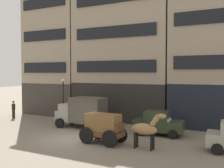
# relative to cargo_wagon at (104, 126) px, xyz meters

# --- Properties ---
(ground_plane) EXTENTS (120.00, 120.00, 0.00)m
(ground_plane) POSITION_rel_cargo_wagon_xyz_m (-2.55, 0.05, -1.15)
(ground_plane) COLOR slate
(building_far_left) EXTENTS (7.33, 5.54, 14.41)m
(building_far_left) POSITION_rel_cargo_wagon_xyz_m (-11.18, 9.30, 6.11)
(building_far_left) COLOR #38332D
(building_far_left) RESTS_ON ground_plane
(building_center_left) EXTENTS (10.30, 5.54, 13.81)m
(building_center_left) POSITION_rel_cargo_wagon_xyz_m (-2.72, 9.30, 5.80)
(building_center_left) COLOR black
(building_center_left) RESTS_ON ground_plane
(building_center_right) EXTENTS (7.67, 5.54, 18.49)m
(building_center_right) POSITION_rel_cargo_wagon_xyz_m (5.91, 9.30, 8.15)
(building_center_right) COLOR black
(building_center_right) RESTS_ON ground_plane
(cargo_wagon) EXTENTS (2.97, 1.64, 1.98)m
(cargo_wagon) POSITION_rel_cargo_wagon_xyz_m (0.00, 0.00, 0.00)
(cargo_wagon) COLOR brown
(cargo_wagon) RESTS_ON ground_plane
(draft_horse) EXTENTS (2.35, 0.68, 2.30)m
(draft_horse) POSITION_rel_cargo_wagon_xyz_m (2.95, -0.00, 0.12)
(draft_horse) COLOR #937047
(draft_horse) RESTS_ON ground_plane
(delivery_truck_near) EXTENTS (4.42, 2.29, 2.62)m
(delivery_truck_near) POSITION_rel_cargo_wagon_xyz_m (-4.14, 3.57, 0.28)
(delivery_truck_near) COLOR gray
(delivery_truck_near) RESTS_ON ground_plane
(sedan_dark) EXTENTS (3.81, 2.09, 1.83)m
(sedan_dark) POSITION_rel_cargo_wagon_xyz_m (2.50, 3.97, -0.23)
(sedan_dark) COLOR #2D3823
(sedan_dark) RESTS_ON ground_plane
(pedestrian_officer) EXTENTS (0.51, 0.51, 1.79)m
(pedestrian_officer) POSITION_rel_cargo_wagon_xyz_m (-13.17, 4.27, -0.17)
(pedestrian_officer) COLOR black
(pedestrian_officer) RESTS_ON ground_plane
(streetlamp_curbside) EXTENTS (0.32, 0.32, 4.12)m
(streetlamp_curbside) POSITION_rel_cargo_wagon_xyz_m (-7.79, 5.66, 1.52)
(streetlamp_curbside) COLOR black
(streetlamp_curbside) RESTS_ON ground_plane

